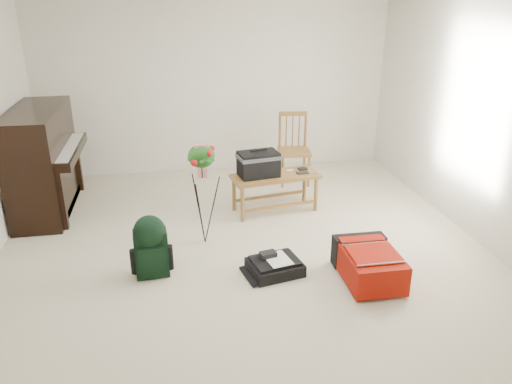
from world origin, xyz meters
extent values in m
cube|color=beige|center=(0.00, 0.00, 0.00)|extent=(5.00, 5.50, 0.01)
cube|color=silver|center=(0.00, 2.75, 1.25)|extent=(5.00, 0.04, 2.50)
cube|color=silver|center=(2.50, 0.00, 1.25)|extent=(0.04, 5.50, 2.50)
cube|color=black|center=(-2.20, 1.60, 0.62)|extent=(0.55, 1.50, 1.25)
cube|color=black|center=(-1.90, 1.60, 0.73)|extent=(0.28, 1.30, 0.10)
cube|color=white|center=(-1.90, 1.60, 0.78)|extent=(0.22, 1.20, 0.02)
cube|color=black|center=(-2.15, 1.60, 0.05)|extent=(0.45, 1.30, 0.10)
cube|color=olive|center=(0.53, 1.07, 0.45)|extent=(1.09, 0.58, 0.04)
cylinder|color=olive|center=(0.06, 0.91, 0.21)|extent=(0.05, 0.05, 0.43)
cylinder|color=olive|center=(0.06, 1.24, 0.21)|extent=(0.05, 0.05, 0.43)
cylinder|color=olive|center=(1.00, 0.91, 0.21)|extent=(0.05, 0.05, 0.43)
cylinder|color=olive|center=(1.00, 1.24, 0.21)|extent=(0.05, 0.05, 0.43)
cube|color=olive|center=(0.99, 1.97, 0.45)|extent=(0.45, 0.45, 0.04)
cylinder|color=olive|center=(0.81, 1.79, 0.21)|extent=(0.04, 0.04, 0.43)
cylinder|color=olive|center=(0.81, 2.15, 0.21)|extent=(0.04, 0.04, 0.43)
cylinder|color=olive|center=(1.17, 1.79, 0.21)|extent=(0.04, 0.04, 0.43)
cylinder|color=olive|center=(1.17, 2.15, 0.21)|extent=(0.04, 0.04, 0.43)
cube|color=olive|center=(0.99, 2.15, 0.94)|extent=(0.38, 0.07, 0.06)
cylinder|color=olive|center=(0.81, 2.15, 0.70)|extent=(0.04, 0.04, 0.52)
cylinder|color=olive|center=(1.17, 2.15, 0.70)|extent=(0.04, 0.04, 0.52)
cube|color=#A01806|center=(1.06, -0.61, 0.16)|extent=(0.49, 0.73, 0.28)
cube|color=black|center=(1.06, -0.34, 0.16)|extent=(0.51, 0.17, 0.30)
cube|color=#A01806|center=(1.06, -0.67, 0.31)|extent=(0.44, 0.42, 0.02)
cube|color=silver|center=(1.06, -0.87, 0.31)|extent=(0.45, 0.02, 0.01)
cube|color=black|center=(0.23, -0.35, 0.06)|extent=(0.55, 0.48, 0.12)
cube|color=black|center=(0.23, -0.35, 0.13)|extent=(0.48, 0.41, 0.03)
cube|color=white|center=(0.24, -0.36, 0.15)|extent=(0.27, 0.33, 0.01)
cube|color=black|center=(0.18, -0.29, 0.18)|extent=(0.17, 0.13, 0.05)
cube|color=black|center=(-0.93, -0.18, 0.23)|extent=(0.32, 0.21, 0.46)
cube|color=black|center=(-0.93, -0.29, 0.20)|extent=(0.25, 0.07, 0.27)
sphere|color=black|center=(-0.93, -0.18, 0.46)|extent=(0.30, 0.30, 0.30)
cube|color=black|center=(-1.00, -0.08, 0.23)|extent=(0.04, 0.03, 0.41)
cube|color=black|center=(-0.85, -0.08, 0.23)|extent=(0.04, 0.03, 0.41)
cylinder|color=black|center=(-0.38, 0.40, 0.88)|extent=(0.01, 0.01, 0.29)
ellipsoid|color=#20591B|center=(-0.38, 0.40, 0.97)|extent=(0.27, 0.20, 0.25)
cube|color=red|center=(-0.38, 0.38, 1.06)|extent=(0.14, 0.05, 0.08)
camera|label=1|loc=(-0.68, -4.39, 2.53)|focal=35.00mm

